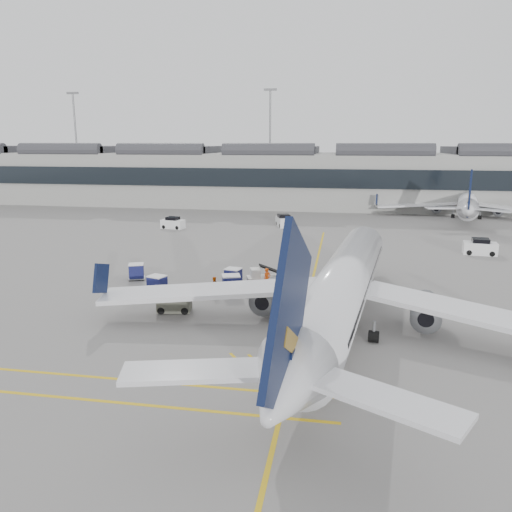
% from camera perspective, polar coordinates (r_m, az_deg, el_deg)
% --- Properties ---
extents(ground, '(220.00, 220.00, 0.00)m').
position_cam_1_polar(ground, '(39.26, -9.63, -7.16)').
color(ground, gray).
rests_on(ground, ground).
extents(terminal, '(200.00, 20.45, 12.40)m').
position_cam_1_polar(terminal, '(107.59, 3.16, 9.08)').
color(terminal, '#9E9E99').
rests_on(terminal, ground).
extents(light_masts, '(113.00, 0.60, 25.45)m').
position_cam_1_polar(light_masts, '(121.53, 3.22, 13.46)').
color(light_masts, slate).
rests_on(light_masts, ground).
extents(apron_markings, '(0.25, 60.00, 0.01)m').
position_cam_1_polar(apron_markings, '(46.71, 6.23, -3.76)').
color(apron_markings, gold).
rests_on(apron_markings, ground).
extents(airliner_main, '(36.18, 39.76, 10.60)m').
position_cam_1_polar(airliner_main, '(36.43, 9.79, -3.60)').
color(airliner_main, silver).
rests_on(airliner_main, ground).
extents(airliner_far, '(31.32, 34.58, 9.31)m').
position_cam_1_polar(airliner_far, '(97.69, 23.01, 5.67)').
color(airliner_far, silver).
rests_on(airliner_far, ground).
extents(belt_loader, '(4.71, 2.68, 1.87)m').
position_cam_1_polar(belt_loader, '(48.18, 1.08, -2.49)').
color(belt_loader, silver).
rests_on(belt_loader, ground).
extents(baggage_cart_a, '(1.76, 1.56, 1.60)m').
position_cam_1_polar(baggage_cart_a, '(47.68, -2.61, -2.28)').
color(baggage_cart_a, gray).
rests_on(baggage_cart_a, ground).
extents(baggage_cart_b, '(2.03, 1.84, 1.78)m').
position_cam_1_polar(baggage_cart_b, '(44.65, -2.86, -3.22)').
color(baggage_cart_b, gray).
rests_on(baggage_cart_b, ground).
extents(baggage_cart_c, '(1.88, 1.70, 1.64)m').
position_cam_1_polar(baggage_cart_c, '(45.78, -11.23, -3.14)').
color(baggage_cart_c, gray).
rests_on(baggage_cart_c, ground).
extents(baggage_cart_d, '(1.89, 1.73, 1.62)m').
position_cam_1_polar(baggage_cart_d, '(50.70, -13.51, -1.70)').
color(baggage_cart_d, gray).
rests_on(baggage_cart_d, ground).
extents(ramp_agent_a, '(0.87, 0.85, 2.01)m').
position_cam_1_polar(ramp_agent_a, '(46.07, 1.28, -2.63)').
color(ramp_agent_a, '#E9490C').
rests_on(ramp_agent_a, ground).
extents(ramp_agent_b, '(0.99, 0.87, 1.71)m').
position_cam_1_polar(ramp_agent_b, '(44.47, -4.83, -3.45)').
color(ramp_agent_b, orange).
rests_on(ramp_agent_b, ground).
extents(pushback_tug, '(2.81, 1.95, 1.47)m').
position_cam_1_polar(pushback_tug, '(40.78, -9.30, -5.40)').
color(pushback_tug, '#58594B').
rests_on(pushback_tug, ground).
extents(safety_cone_nose, '(0.37, 0.37, 0.52)m').
position_cam_1_polar(safety_cone_nose, '(57.83, 8.91, -0.32)').
color(safety_cone_nose, '#F24C0A').
rests_on(safety_cone_nose, ground).
extents(safety_cone_engine, '(0.33, 0.33, 0.45)m').
position_cam_1_polar(safety_cone_engine, '(40.78, 11.26, -6.12)').
color(safety_cone_engine, '#F24C0A').
rests_on(safety_cone_engine, ground).
extents(service_van_left, '(3.81, 2.38, 1.82)m').
position_cam_1_polar(service_van_left, '(79.73, -9.49, 3.71)').
color(service_van_left, white).
rests_on(service_van_left, ground).
extents(service_van_mid, '(3.09, 4.27, 1.98)m').
position_cam_1_polar(service_van_mid, '(80.51, 3.19, 4.01)').
color(service_van_mid, white).
rests_on(service_van_mid, ground).
extents(service_van_right, '(4.01, 2.31, 1.97)m').
position_cam_1_polar(service_van_right, '(66.20, 24.23, 0.92)').
color(service_van_right, white).
rests_on(service_van_right, ground).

